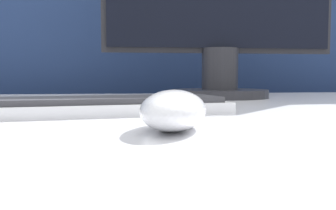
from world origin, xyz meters
name	(u,v)px	position (x,y,z in m)	size (l,w,h in m)	color
partition_panel	(125,94)	(0.00, 0.70, 0.70)	(5.00, 0.03, 1.41)	navy
computer_mouse_near	(173,110)	(0.02, -0.23, 0.73)	(0.09, 0.14, 0.04)	white
keyboard	(68,107)	(-0.10, -0.07, 0.72)	(0.46, 0.18, 0.02)	silver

